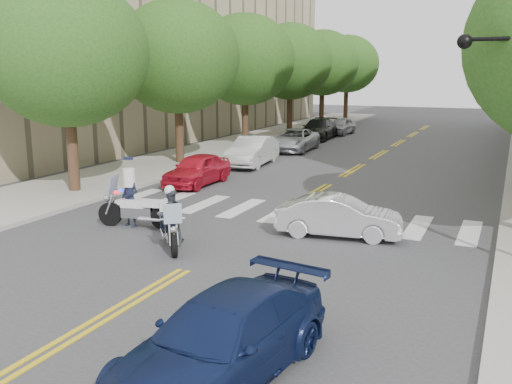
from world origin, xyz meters
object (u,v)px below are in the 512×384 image
Objects in this scene: motorcycle_parked at (143,210)px; officer_standing at (130,199)px; sedan_blue at (222,339)px; motorcycle_police at (170,220)px; convertible at (339,216)px.

officer_standing is at bearing 81.07° from motorcycle_parked.
motorcycle_parked is 9.51m from sedan_blue.
motorcycle_parked reaches higher than sedan_blue.
sedan_blue is (6.94, -6.94, -0.23)m from officer_standing.
motorcycle_police is 2.39m from motorcycle_parked.
officer_standing is 9.82m from sedan_blue.
motorcycle_parked is 6.11m from convertible.
officer_standing is 0.48× the size of convertible.
motorcycle_police is 7.20m from sedan_blue.
motorcycle_police is 0.51× the size of convertible.
sedan_blue is at bearing 175.50° from convertible.
officer_standing reaches higher than motorcycle_parked.
officer_standing is (-2.38, 1.37, 0.10)m from motorcycle_police.
motorcycle_parked is at bearing -74.09° from motorcycle_police.
convertible is at bearing -86.10° from motorcycle_parked.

